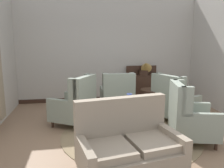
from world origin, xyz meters
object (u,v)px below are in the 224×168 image
object	(u,v)px
settee	(128,146)
armchair_beside_settee	(117,97)
armchair_near_window	(76,105)
gramophone	(145,67)
coffee_table	(132,117)
side_table	(152,100)
sideboard	(143,86)
armchair_near_sideboard	(173,102)
armchair_foreground_right	(189,117)
porcelain_vase	(129,104)

from	to	relation	value
settee	armchair_beside_settee	xyz separation A→B (m)	(0.34, 2.62, 0.03)
armchair_near_window	gramophone	world-z (taller)	gramophone
coffee_table	side_table	bearing A→B (deg)	53.85
settee	armchair_near_window	size ratio (longest dim) A/B	1.34
armchair_beside_settee	sideboard	bearing A→B (deg)	-130.40
armchair_near_sideboard	coffee_table	bearing A→B (deg)	97.35
armchair_near_sideboard	gramophone	size ratio (longest dim) A/B	2.05
armchair_foreground_right	armchair_near_window	world-z (taller)	armchair_near_window
side_table	sideboard	bearing A→B (deg)	81.97
coffee_table	settee	world-z (taller)	settee
armchair_near_window	sideboard	bearing A→B (deg)	161.71
settee	armchair_near_window	bearing A→B (deg)	98.47
coffee_table	armchair_beside_settee	bearing A→B (deg)	91.68
armchair_near_sideboard	gramophone	xyz separation A→B (m)	(-0.12, 1.76, 0.63)
coffee_table	armchair_near_sideboard	size ratio (longest dim) A/B	0.73
armchair_near_window	coffee_table	bearing A→B (deg)	85.85
armchair_foreground_right	side_table	distance (m)	1.54
side_table	sideboard	world-z (taller)	sideboard
porcelain_vase	gramophone	world-z (taller)	gramophone
settee	side_table	bearing A→B (deg)	53.23
side_table	sideboard	size ratio (longest dim) A/B	0.61
settee	side_table	xyz separation A→B (m)	(1.18, 2.36, -0.01)
gramophone	side_table	bearing A→B (deg)	-100.56
porcelain_vase	armchair_beside_settee	world-z (taller)	armchair_beside_settee
armchair_near_sideboard	armchair_foreground_right	size ratio (longest dim) A/B	1.00
porcelain_vase	side_table	distance (m)	1.37
armchair_near_window	armchair_beside_settee	xyz separation A→B (m)	(1.03, 0.59, -0.02)
coffee_table	sideboard	xyz separation A→B (m)	(1.00, 2.54, 0.09)
settee	armchair_near_sideboard	size ratio (longest dim) A/B	1.36
armchair_foreground_right	armchair_beside_settee	size ratio (longest dim) A/B	1.01
sideboard	armchair_beside_settee	bearing A→B (deg)	-131.15
armchair_foreground_right	gramophone	distance (m)	2.95
coffee_table	armchair_foreground_right	distance (m)	1.06
settee	coffee_table	bearing A→B (deg)	62.98
armchair_near_sideboard	side_table	xyz separation A→B (m)	(-0.37, 0.40, -0.04)
settee	sideboard	bearing A→B (deg)	59.80
settee	sideboard	world-z (taller)	sideboard
sideboard	armchair_near_window	bearing A→B (deg)	-139.25
armchair_foreground_right	side_table	world-z (taller)	armchair_foreground_right
armchair_foreground_right	gramophone	bearing A→B (deg)	12.41
armchair_beside_settee	side_table	xyz separation A→B (m)	(0.83, -0.26, -0.04)
porcelain_vase	armchair_near_sideboard	world-z (taller)	armchair_near_sideboard
armchair_near_sideboard	sideboard	world-z (taller)	armchair_near_sideboard
settee	armchair_near_window	world-z (taller)	armchair_near_window
armchair_foreground_right	sideboard	bearing A→B (deg)	13.40
coffee_table	armchair_near_sideboard	distance (m)	1.35
armchair_near_window	sideboard	xyz separation A→B (m)	(2.07, 1.78, 0.02)
side_table	gramophone	distance (m)	1.54
porcelain_vase	sideboard	bearing A→B (deg)	67.27
armchair_beside_settee	gramophone	bearing A→B (deg)	-133.97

